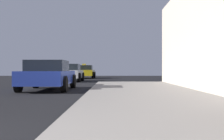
# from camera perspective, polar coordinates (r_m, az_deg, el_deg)

# --- Properties ---
(car_blue) EXTENTS (1.99, 4.47, 1.27)m
(car_blue) POSITION_cam_1_polar(r_m,az_deg,el_deg) (14.07, -11.21, -0.88)
(car_blue) COLOR #233899
(car_blue) RESTS_ON ground_plane
(car_white) EXTENTS (2.05, 4.23, 1.27)m
(car_white) POSITION_cam_1_polar(r_m,az_deg,el_deg) (23.74, -7.74, -0.45)
(car_white) COLOR white
(car_white) RESTS_ON ground_plane
(car_yellow) EXTENTS (2.05, 4.49, 1.43)m
(car_yellow) POSITION_cam_1_polar(r_m,az_deg,el_deg) (31.65, -4.96, -0.29)
(car_yellow) COLOR yellow
(car_yellow) RESTS_ON ground_plane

